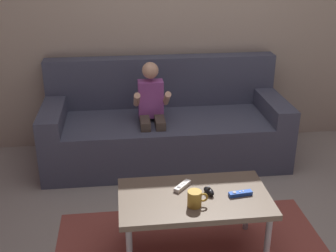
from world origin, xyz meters
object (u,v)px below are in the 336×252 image
coffee_table (194,202)px  nunchuk_black (209,191)px  couch (165,127)px  person_seated_on_couch (152,110)px  coffee_mug (195,199)px  game_remote_white_far_corner (182,186)px  game_remote_blue_near_edge (240,194)px

coffee_table → nunchuk_black: (0.09, 0.01, 0.06)m
couch → coffee_table: bearing=-88.8°
nunchuk_black → person_seated_on_couch: bearing=101.9°
couch → person_seated_on_couch: person_seated_on_couch is taller
coffee_table → nunchuk_black: bearing=4.4°
coffee_mug → couch: bearing=90.5°
game_remote_white_far_corner → couch: bearing=88.6°
couch → nunchuk_black: 1.33m
nunchuk_black → game_remote_blue_near_edge: bearing=-10.7°
game_remote_blue_near_edge → game_remote_white_far_corner: 0.35m
coffee_table → game_remote_white_far_corner: game_remote_white_far_corner is taller
person_seated_on_couch → game_remote_white_far_corner: (0.10, -1.05, -0.09)m
person_seated_on_couch → nunchuk_black: person_seated_on_couch is taller
person_seated_on_couch → nunchuk_black: (0.24, -1.14, -0.08)m
coffee_table → nunchuk_black: 0.11m
coffee_table → game_remote_blue_near_edge: size_ratio=6.18×
couch → coffee_table: 1.33m
person_seated_on_couch → nunchuk_black: bearing=-78.1°
game_remote_blue_near_edge → coffee_mug: coffee_mug is taller
person_seated_on_couch → coffee_table: 1.17m
person_seated_on_couch → game_remote_white_far_corner: size_ratio=6.98×
coffee_mug → game_remote_blue_near_edge: bearing=15.1°
person_seated_on_couch → coffee_table: size_ratio=1.01×
couch → coffee_mug: 1.44m
couch → person_seated_on_couch: (-0.13, -0.18, 0.23)m
couch → game_remote_blue_near_edge: (0.30, -1.35, 0.14)m
couch → game_remote_white_far_corner: 1.24m
couch → coffee_mug: couch is taller
coffee_table → couch: bearing=91.2°
nunchuk_black → game_remote_white_far_corner: 0.17m
couch → nunchuk_black: size_ratio=20.52×
game_remote_blue_near_edge → nunchuk_black: nunchuk_black is taller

